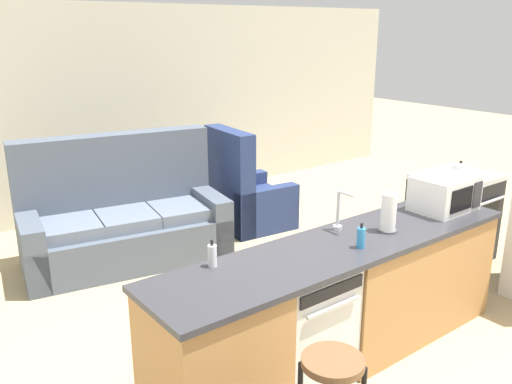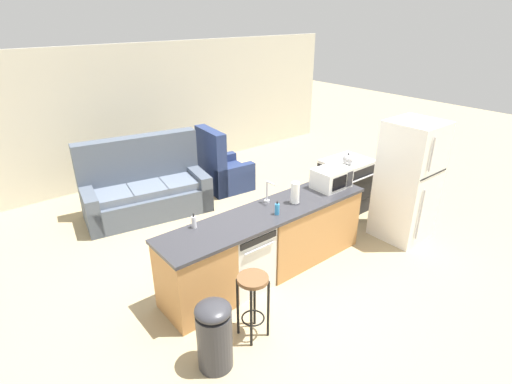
{
  "view_description": "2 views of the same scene",
  "coord_description": "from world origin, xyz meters",
  "px_view_note": "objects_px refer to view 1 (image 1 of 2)",
  "views": [
    {
      "loc": [
        -2.42,
        -2.35,
        2.32
      ],
      "look_at": [
        -0.04,
        0.74,
        1.12
      ],
      "focal_mm": 38.0,
      "sensor_mm": 36.0,
      "label": 1
    },
    {
      "loc": [
        -2.72,
        -3.28,
        3.16
      ],
      "look_at": [
        0.26,
        0.38,
        0.99
      ],
      "focal_mm": 28.0,
      "sensor_mm": 36.0,
      "label": 2
    }
  ],
  "objects_px": {
    "dish_soap_bottle": "(212,256)",
    "couch": "(123,221)",
    "dishwasher": "(298,324)",
    "stove_range": "(452,217)",
    "paper_towel_roll": "(389,213)",
    "microwave": "(445,193)",
    "soap_bottle": "(361,238)",
    "armchair": "(244,199)",
    "kettle": "(460,171)"
  },
  "relations": [
    {
      "from": "paper_towel_roll",
      "to": "soap_bottle",
      "type": "bearing_deg",
      "value": -166.79
    },
    {
      "from": "paper_towel_roll",
      "to": "dish_soap_bottle",
      "type": "relative_size",
      "value": 1.6
    },
    {
      "from": "dish_soap_bottle",
      "to": "armchair",
      "type": "distance_m",
      "value": 3.16
    },
    {
      "from": "microwave",
      "to": "couch",
      "type": "distance_m",
      "value": 3.15
    },
    {
      "from": "soap_bottle",
      "to": "dish_soap_bottle",
      "type": "relative_size",
      "value": 1.0
    },
    {
      "from": "dish_soap_bottle",
      "to": "kettle",
      "type": "distance_m",
      "value": 2.96
    },
    {
      "from": "paper_towel_roll",
      "to": "dish_soap_bottle",
      "type": "height_order",
      "value": "paper_towel_roll"
    },
    {
      "from": "dishwasher",
      "to": "microwave",
      "type": "distance_m",
      "value": 1.67
    },
    {
      "from": "stove_range",
      "to": "kettle",
      "type": "xyz_separation_m",
      "value": [
        -0.17,
        -0.13,
        0.53
      ]
    },
    {
      "from": "dish_soap_bottle",
      "to": "microwave",
      "type": "bearing_deg",
      "value": -6.37
    },
    {
      "from": "microwave",
      "to": "soap_bottle",
      "type": "bearing_deg",
      "value": -173.58
    },
    {
      "from": "dish_soap_bottle",
      "to": "kettle",
      "type": "xyz_separation_m",
      "value": [
        2.95,
        0.19,
        0.01
      ]
    },
    {
      "from": "dishwasher",
      "to": "microwave",
      "type": "relative_size",
      "value": 1.68
    },
    {
      "from": "soap_bottle",
      "to": "armchair",
      "type": "distance_m",
      "value": 2.99
    },
    {
      "from": "dishwasher",
      "to": "couch",
      "type": "relative_size",
      "value": 0.39
    },
    {
      "from": "stove_range",
      "to": "paper_towel_roll",
      "type": "distance_m",
      "value": 1.97
    },
    {
      "from": "soap_bottle",
      "to": "dish_soap_bottle",
      "type": "bearing_deg",
      "value": 159.32
    },
    {
      "from": "paper_towel_roll",
      "to": "kettle",
      "type": "bearing_deg",
      "value": 15.81
    },
    {
      "from": "stove_range",
      "to": "dish_soap_bottle",
      "type": "relative_size",
      "value": 5.11
    },
    {
      "from": "dishwasher",
      "to": "paper_towel_roll",
      "type": "relative_size",
      "value": 2.98
    },
    {
      "from": "soap_bottle",
      "to": "stove_range",
      "type": "bearing_deg",
      "value": 17.26
    },
    {
      "from": "dishwasher",
      "to": "stove_range",
      "type": "bearing_deg",
      "value": 11.91
    },
    {
      "from": "microwave",
      "to": "kettle",
      "type": "distance_m",
      "value": 0.99
    },
    {
      "from": "microwave",
      "to": "soap_bottle",
      "type": "distance_m",
      "value": 1.13
    },
    {
      "from": "kettle",
      "to": "couch",
      "type": "distance_m",
      "value": 3.38
    },
    {
      "from": "kettle",
      "to": "armchair",
      "type": "bearing_deg",
      "value": 113.91
    },
    {
      "from": "kettle",
      "to": "dishwasher",
      "type": "bearing_deg",
      "value": -170.15
    },
    {
      "from": "kettle",
      "to": "couch",
      "type": "bearing_deg",
      "value": 138.52
    },
    {
      "from": "stove_range",
      "to": "microwave",
      "type": "xyz_separation_m",
      "value": [
        -1.05,
        -0.55,
        0.59
      ]
    },
    {
      "from": "microwave",
      "to": "dish_soap_bottle",
      "type": "distance_m",
      "value": 2.08
    },
    {
      "from": "dishwasher",
      "to": "stove_range",
      "type": "height_order",
      "value": "stove_range"
    },
    {
      "from": "kettle",
      "to": "soap_bottle",
      "type": "bearing_deg",
      "value": -164.69
    },
    {
      "from": "microwave",
      "to": "dishwasher",
      "type": "bearing_deg",
      "value": 179.95
    },
    {
      "from": "stove_range",
      "to": "dish_soap_bottle",
      "type": "xyz_separation_m",
      "value": [
        -3.12,
        -0.32,
        0.52
      ]
    },
    {
      "from": "dishwasher",
      "to": "soap_bottle",
      "type": "xyz_separation_m",
      "value": [
        0.42,
        -0.13,
        0.55
      ]
    },
    {
      "from": "microwave",
      "to": "couch",
      "type": "height_order",
      "value": "couch"
    },
    {
      "from": "microwave",
      "to": "paper_towel_roll",
      "type": "relative_size",
      "value": 1.77
    },
    {
      "from": "paper_towel_roll",
      "to": "kettle",
      "type": "distance_m",
      "value": 1.69
    },
    {
      "from": "kettle",
      "to": "armchair",
      "type": "distance_m",
      "value": 2.46
    },
    {
      "from": "stove_range",
      "to": "kettle",
      "type": "height_order",
      "value": "kettle"
    },
    {
      "from": "couch",
      "to": "armchair",
      "type": "relative_size",
      "value": 1.77
    },
    {
      "from": "soap_bottle",
      "to": "armchair",
      "type": "bearing_deg",
      "value": 69.03
    },
    {
      "from": "dish_soap_bottle",
      "to": "couch",
      "type": "distance_m",
      "value": 2.51
    },
    {
      "from": "microwave",
      "to": "dish_soap_bottle",
      "type": "height_order",
      "value": "microwave"
    },
    {
      "from": "couch",
      "to": "paper_towel_roll",
      "type": "bearing_deg",
      "value": -71.87
    },
    {
      "from": "couch",
      "to": "soap_bottle",
      "type": "bearing_deg",
      "value": -79.98
    },
    {
      "from": "armchair",
      "to": "microwave",
      "type": "bearing_deg",
      "value": -88.32
    },
    {
      "from": "soap_bottle",
      "to": "couch",
      "type": "height_order",
      "value": "couch"
    },
    {
      "from": "dishwasher",
      "to": "kettle",
      "type": "height_order",
      "value": "kettle"
    },
    {
      "from": "dishwasher",
      "to": "soap_bottle",
      "type": "height_order",
      "value": "soap_bottle"
    }
  ]
}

